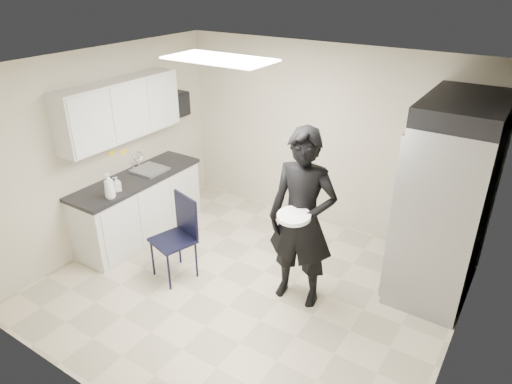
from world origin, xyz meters
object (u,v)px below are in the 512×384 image
Objects in this scene: folding_chair at (173,241)px; man_tuxedo at (302,220)px; lower_counter at (139,208)px; commercial_fridge at (446,208)px.

man_tuxedo is (1.47, 0.48, 0.52)m from folding_chair.
lower_counter is at bearing 172.19° from folding_chair.
lower_counter is at bearing -164.12° from commercial_fridge.
folding_chair is at bearing -150.27° from commercial_fridge.
lower_counter is 0.93× the size of man_tuxedo.
folding_chair is 0.50× the size of man_tuxedo.
folding_chair is (1.06, -0.48, 0.08)m from lower_counter.
man_tuxedo is at bearing 34.35° from folding_chair.
commercial_fridge is at bearing 46.01° from folding_chair.
commercial_fridge is at bearing 15.88° from lower_counter.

